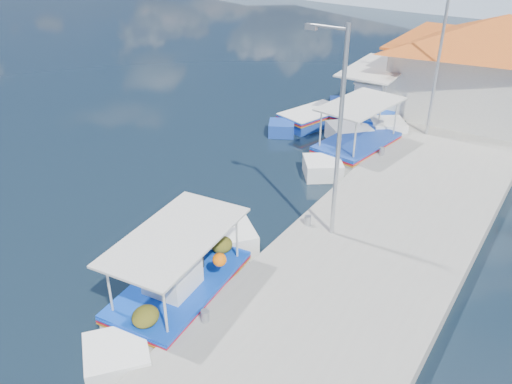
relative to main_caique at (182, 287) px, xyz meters
The scene contains 10 objects.
ground 3.40m from the main_caique, 137.40° to the left, with size 160.00×160.00×0.00m, color black.
quay 8.96m from the main_caique, 67.60° to the left, with size 5.00×44.00×0.50m, color gray.
bollards 7.65m from the main_caique, 80.10° to the left, with size 0.20×17.20×0.30m.
main_caique is the anchor object (origin of this frame).
caique_green_canopy 10.73m from the main_caique, 89.34° to the left, with size 2.62×6.58×2.49m.
caique_blue_hull 13.22m from the main_caique, 103.14° to the left, with size 2.65×5.24×0.97m.
caique_far 14.79m from the main_caique, 93.15° to the left, with size 2.51×8.07×2.83m.
harbor_building 17.83m from the main_caique, 77.88° to the left, with size 10.49×10.49×4.40m.
lamp_post_near 5.84m from the main_caique, 64.73° to the left, with size 1.21×0.14×6.00m.
lamp_post_far 13.86m from the main_caique, 81.34° to the left, with size 1.21×0.14×6.00m.
Camera 1 is at (9.92, -10.25, 9.09)m, focal length 37.39 mm.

